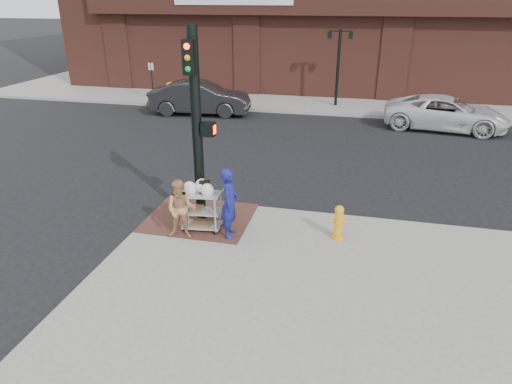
% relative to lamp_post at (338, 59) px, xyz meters
% --- Properties ---
extents(ground, '(220.00, 220.00, 0.00)m').
position_rel_lamp_post_xyz_m(ground, '(-2.00, -16.00, -2.62)').
color(ground, black).
rests_on(ground, ground).
extents(sidewalk_far, '(65.00, 36.00, 0.15)m').
position_rel_lamp_post_xyz_m(sidewalk_far, '(10.50, 16.00, -2.54)').
color(sidewalk_far, gray).
rests_on(sidewalk_far, ground).
extents(brick_curb_ramp, '(2.80, 2.40, 0.01)m').
position_rel_lamp_post_xyz_m(brick_curb_ramp, '(-2.60, -15.10, -2.46)').
color(brick_curb_ramp, '#4E3024').
rests_on(brick_curb_ramp, sidewalk_near).
extents(lamp_post, '(1.32, 0.22, 4.00)m').
position_rel_lamp_post_xyz_m(lamp_post, '(0.00, 0.00, 0.00)').
color(lamp_post, black).
rests_on(lamp_post, sidewalk_far).
extents(parking_sign, '(0.05, 0.05, 2.20)m').
position_rel_lamp_post_xyz_m(parking_sign, '(-10.50, -1.00, -1.37)').
color(parking_sign, black).
rests_on(parking_sign, sidewalk_far).
extents(traffic_signal_pole, '(0.61, 0.51, 5.00)m').
position_rel_lamp_post_xyz_m(traffic_signal_pole, '(-2.48, -15.23, 0.21)').
color(traffic_signal_pole, black).
rests_on(traffic_signal_pole, sidewalk_near).
extents(woman_blue, '(0.49, 0.69, 1.81)m').
position_rel_lamp_post_xyz_m(woman_blue, '(-1.49, -15.86, -1.56)').
color(woman_blue, navy).
rests_on(woman_blue, sidewalk_near).
extents(pedestrian_tan, '(0.84, 0.71, 1.53)m').
position_rel_lamp_post_xyz_m(pedestrian_tan, '(-2.64, -16.22, -1.70)').
color(pedestrian_tan, tan).
rests_on(pedestrian_tan, sidewalk_near).
extents(sedan_dark, '(5.36, 2.35, 1.71)m').
position_rel_lamp_post_xyz_m(sedan_dark, '(-6.83, -3.14, -1.76)').
color(sedan_dark, black).
rests_on(sedan_dark, ground).
extents(minivan_white, '(5.81, 3.30, 1.53)m').
position_rel_lamp_post_xyz_m(minivan_white, '(5.28, -3.38, -1.85)').
color(minivan_white, silver).
rests_on(minivan_white, ground).
extents(utility_cart, '(1.04, 0.66, 1.36)m').
position_rel_lamp_post_xyz_m(utility_cart, '(-2.31, -15.71, -1.85)').
color(utility_cart, '#A6A5AB').
rests_on(utility_cart, sidewalk_near).
extents(fire_hydrant, '(0.42, 0.29, 0.89)m').
position_rel_lamp_post_xyz_m(fire_hydrant, '(1.16, -15.39, -2.01)').
color(fire_hydrant, '#FFA715').
rests_on(fire_hydrant, sidewalk_near).
extents(newsbox_red, '(0.58, 0.55, 1.12)m').
position_rel_lamp_post_xyz_m(newsbox_red, '(-8.24, -1.18, -1.91)').
color(newsbox_red, red).
rests_on(newsbox_red, sidewalk_far).
extents(newsbox_yellow, '(0.44, 0.40, 1.05)m').
position_rel_lamp_post_xyz_m(newsbox_yellow, '(-9.26, -1.11, -1.94)').
color(newsbox_yellow, yellow).
rests_on(newsbox_yellow, sidewalk_far).
extents(newsbox_blue, '(0.54, 0.51, 1.07)m').
position_rel_lamp_post_xyz_m(newsbox_blue, '(-8.37, -1.27, -1.93)').
color(newsbox_blue, '#17459A').
rests_on(newsbox_blue, sidewalk_far).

